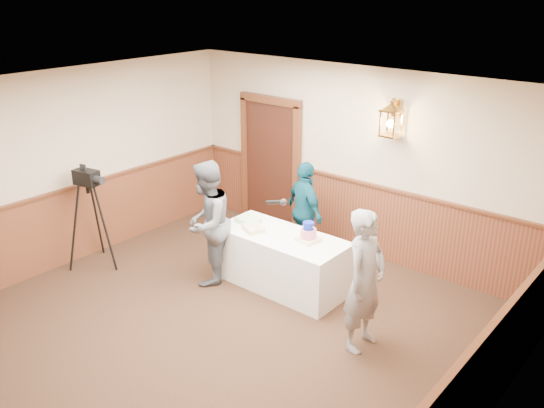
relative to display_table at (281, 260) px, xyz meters
The scene contains 10 objects.
ground 1.94m from the display_table, 86.12° to the right, with size 7.00×7.00×0.00m, color black.
room_shell 1.85m from the display_table, 87.04° to the right, with size 6.02×7.02×2.81m.
display_table is the anchor object (origin of this frame).
tiered_cake 0.62m from the display_table, 10.00° to the left, with size 0.30×0.30×0.27m.
sheet_cake_yellow 0.57m from the display_table, 160.83° to the right, with size 0.30×0.23×0.06m, color tan.
sheet_cake_green 0.74m from the display_table, behind, with size 0.31×0.25×0.07m, color #B2F1AA.
interviewer 1.12m from the display_table, 148.29° to the right, with size 1.59×1.01×1.72m.
baker 1.71m from the display_table, 17.72° to the right, with size 0.61×0.40×1.66m, color gray.
assistant_p 0.99m from the display_table, 106.86° to the left, with size 0.87×0.36×1.49m, color navy.
tv_camera_rig 2.78m from the display_table, 153.12° to the right, with size 0.57×0.53×1.45m.
Camera 1 is at (4.20, -3.53, 3.91)m, focal length 38.00 mm.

